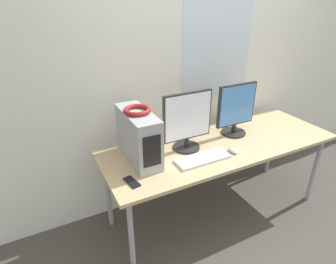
# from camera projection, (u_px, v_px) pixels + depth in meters

# --- Properties ---
(ground_plane) EXTENTS (14.00, 14.00, 0.00)m
(ground_plane) POSITION_uv_depth(u_px,v_px,m) (240.00, 236.00, 2.40)
(ground_plane) COLOR #47423D
(wall_back) EXTENTS (8.00, 0.07, 2.70)m
(wall_back) POSITION_uv_depth(u_px,v_px,m) (194.00, 58.00, 2.48)
(wall_back) COLOR silver
(wall_back) RESTS_ON ground_plane
(desk) EXTENTS (2.02, 0.72, 0.73)m
(desk) POSITION_uv_depth(u_px,v_px,m) (221.00, 148.00, 2.38)
(desk) COLOR tan
(desk) RESTS_ON ground_plane
(pc_tower) EXTENTS (0.18, 0.49, 0.38)m
(pc_tower) POSITION_uv_depth(u_px,v_px,m) (139.00, 136.00, 2.05)
(pc_tower) COLOR #9E9EA3
(pc_tower) RESTS_ON desk
(headphones) EXTENTS (0.19, 0.19, 0.03)m
(headphones) POSITION_uv_depth(u_px,v_px,m) (137.00, 110.00, 1.96)
(headphones) COLOR maroon
(headphones) RESTS_ON pc_tower
(monitor_main) EXTENTS (0.42, 0.22, 0.47)m
(monitor_main) POSITION_uv_depth(u_px,v_px,m) (187.00, 121.00, 2.18)
(monitor_main) COLOR black
(monitor_main) RESTS_ON desk
(monitor_right_near) EXTENTS (0.38, 0.22, 0.46)m
(monitor_right_near) POSITION_uv_depth(u_px,v_px,m) (236.00, 110.00, 2.43)
(monitor_right_near) COLOR black
(monitor_right_near) RESTS_ON desk
(keyboard) EXTENTS (0.43, 0.16, 0.02)m
(keyboard) POSITION_uv_depth(u_px,v_px,m) (203.00, 158.00, 2.12)
(keyboard) COLOR silver
(keyboard) RESTS_ON desk
(mouse) EXTENTS (0.05, 0.10, 0.03)m
(mouse) POSITION_uv_depth(u_px,v_px,m) (233.00, 151.00, 2.22)
(mouse) COLOR #B2B2B7
(mouse) RESTS_ON desk
(cell_phone) EXTENTS (0.09, 0.15, 0.01)m
(cell_phone) POSITION_uv_depth(u_px,v_px,m) (132.00, 182.00, 1.86)
(cell_phone) COLOR black
(cell_phone) RESTS_ON desk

